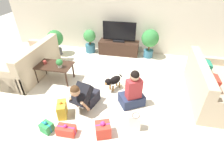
{
  "coord_description": "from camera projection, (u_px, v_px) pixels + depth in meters",
  "views": [
    {
      "loc": [
        0.8,
        -3.32,
        2.69
      ],
      "look_at": [
        0.15,
        -0.2,
        0.45
      ],
      "focal_mm": 28.0,
      "sensor_mm": 36.0,
      "label": 1
    }
  ],
  "objects": [
    {
      "name": "potted_plant_corner_left",
      "position": [
        56.0,
        40.0,
        5.89
      ],
      "size": [
        0.52,
        0.52,
        0.85
      ],
      "color": "#4C4C51",
      "rests_on": "ground_plane"
    },
    {
      "name": "potted_plant_back_left",
      "position": [
        90.0,
        40.0,
        6.09
      ],
      "size": [
        0.42,
        0.42,
        0.8
      ],
      "color": "#336B84",
      "rests_on": "ground_plane"
    },
    {
      "name": "person_kneeling",
      "position": [
        84.0,
        96.0,
        3.72
      ],
      "size": [
        0.5,
        0.8,
        0.77
      ],
      "rotation": [
        0.0,
        0.0,
        -0.27
      ],
      "color": "#23232D",
      "rests_on": "ground_plane"
    },
    {
      "name": "tv_console",
      "position": [
        119.0,
        48.0,
        6.09
      ],
      "size": [
        1.35,
        0.47,
        0.45
      ],
      "color": "#382319",
      "rests_on": "ground_plane"
    },
    {
      "name": "gift_bag_a",
      "position": [
        135.0,
        122.0,
        3.35
      ],
      "size": [
        0.24,
        0.16,
        0.35
      ],
      "rotation": [
        0.0,
        0.0,
        -0.05
      ],
      "color": "white",
      "rests_on": "ground_plane"
    },
    {
      "name": "wall_back",
      "position": [
        125.0,
        13.0,
        5.69
      ],
      "size": [
        8.4,
        0.06,
        2.6
      ],
      "color": "beige",
      "rests_on": "ground_plane"
    },
    {
      "name": "potted_plant_back_right",
      "position": [
        150.0,
        40.0,
        5.67
      ],
      "size": [
        0.56,
        0.56,
        0.94
      ],
      "color": "#336B84",
      "rests_on": "ground_plane"
    },
    {
      "name": "coffee_table",
      "position": [
        54.0,
        67.0,
        4.6
      ],
      "size": [
        0.98,
        0.58,
        0.47
      ],
      "color": "#382319",
      "rests_on": "ground_plane"
    },
    {
      "name": "dog",
      "position": [
        113.0,
        81.0,
        4.34
      ],
      "size": [
        0.39,
        0.51,
        0.39
      ],
      "rotation": [
        0.0,
        0.0,
        5.68
      ],
      "color": "black",
      "rests_on": "ground_plane"
    },
    {
      "name": "sofa_left",
      "position": [
        30.0,
        64.0,
        4.96
      ],
      "size": [
        0.95,
        1.99,
        0.88
      ],
      "rotation": [
        0.0,
        0.0,
        -1.57
      ],
      "color": "#C6B293",
      "rests_on": "ground_plane"
    },
    {
      "name": "gift_box_b",
      "position": [
        62.0,
        109.0,
        3.64
      ],
      "size": [
        0.28,
        0.37,
        0.38
      ],
      "rotation": [
        0.0,
        0.0,
        0.35
      ],
      "color": "yellow",
      "rests_on": "ground_plane"
    },
    {
      "name": "gift_box_c",
      "position": [
        66.0,
        130.0,
        3.28
      ],
      "size": [
        0.35,
        0.2,
        0.24
      ],
      "rotation": [
        0.0,
        0.0,
        0.02
      ],
      "color": "red",
      "rests_on": "ground_plane"
    },
    {
      "name": "ground_plane",
      "position": [
        108.0,
        94.0,
        4.34
      ],
      "size": [
        16.0,
        16.0,
        0.0
      ],
      "primitive_type": "plane",
      "color": "beige"
    },
    {
      "name": "sofa_right",
      "position": [
        210.0,
        87.0,
        4.05
      ],
      "size": [
        0.95,
        1.99,
        0.88
      ],
      "rotation": [
        0.0,
        0.0,
        1.57
      ],
      "color": "#C6B293",
      "rests_on": "ground_plane"
    },
    {
      "name": "tv",
      "position": [
        119.0,
        33.0,
        5.79
      ],
      "size": [
        1.1,
        0.2,
        0.66
      ],
      "color": "black",
      "rests_on": "tv_console"
    },
    {
      "name": "mug",
      "position": [
        45.0,
        62.0,
        4.59
      ],
      "size": [
        0.12,
        0.08,
        0.09
      ],
      "color": "#B23D38",
      "rests_on": "coffee_table"
    },
    {
      "name": "gift_box_d",
      "position": [
        47.0,
        127.0,
        3.33
      ],
      "size": [
        0.27,
        0.25,
        0.25
      ],
      "rotation": [
        0.0,
        0.0,
        -0.33
      ],
      "color": "#2D934C",
      "rests_on": "ground_plane"
    },
    {
      "name": "tabletop_plant",
      "position": [
        59.0,
        63.0,
        4.4
      ],
      "size": [
        0.17,
        0.17,
        0.22
      ],
      "color": "beige",
      "rests_on": "coffee_table"
    },
    {
      "name": "gift_box_a",
      "position": [
        103.0,
        129.0,
        3.24
      ],
      "size": [
        0.35,
        0.34,
        0.34
      ],
      "rotation": [
        0.0,
        0.0,
        0.38
      ],
      "color": "red",
      "rests_on": "ground_plane"
    },
    {
      "name": "person_sitting",
      "position": [
        133.0,
        92.0,
        3.83
      ],
      "size": [
        0.65,
        0.62,
        0.9
      ],
      "rotation": [
        0.0,
        0.0,
        3.68
      ],
      "color": "#283351",
      "rests_on": "ground_plane"
    }
  ]
}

